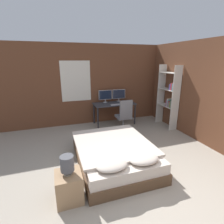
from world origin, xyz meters
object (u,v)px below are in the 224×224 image
object	(u,v)px
office_chair	(124,119)
bookshelf	(170,95)
bed	(114,154)
monitor_left	(105,95)
computer_mouse	(125,104)
bedside_lamp	(67,164)
nightstand	(69,187)
desk	(114,106)
monitor_right	(119,95)
keyboard	(117,105)

from	to	relation	value
office_chair	bookshelf	world-z (taller)	bookshelf
office_chair	bed	bearing A→B (deg)	-118.58
monitor_left	computer_mouse	bearing A→B (deg)	-40.24
bedside_lamp	nightstand	bearing A→B (deg)	0.00
bedside_lamp	computer_mouse	size ratio (longest dim) A/B	4.47
monitor_left	computer_mouse	world-z (taller)	monitor_left
desk	office_chair	xyz separation A→B (m)	(0.08, -0.71, -0.25)
monitor_left	computer_mouse	xyz separation A→B (m)	(0.54, -0.46, -0.23)
bed	monitor_right	xyz separation A→B (m)	(1.08, 2.61, 0.75)
bed	nightstand	bearing A→B (deg)	-145.04
bedside_lamp	bed	bearing A→B (deg)	34.96
desk	computer_mouse	bearing A→B (deg)	-38.10
nightstand	monitor_left	distance (m)	3.76
bedside_lamp	monitor_right	size ratio (longest dim) A/B	0.66
desk	bedside_lamp	bearing A→B (deg)	-120.93
bedside_lamp	keyboard	size ratio (longest dim) A/B	0.78
bed	bedside_lamp	distance (m)	1.32
monitor_right	monitor_left	bearing A→B (deg)	180.00
desk	office_chair	bearing A→B (deg)	-83.74
nightstand	office_chair	world-z (taller)	office_chair
nightstand	bedside_lamp	distance (m)	0.42
bed	bedside_lamp	size ratio (longest dim) A/B	6.34
computer_mouse	office_chair	distance (m)	0.63
nightstand	office_chair	distance (m)	3.07
bookshelf	monitor_right	bearing A→B (deg)	141.57
monitor_right	office_chair	xyz separation A→B (m)	(-0.17, -0.94, -0.58)
bedside_lamp	monitor_left	world-z (taller)	monitor_left
monitor_right	keyboard	xyz separation A→B (m)	(-0.25, -0.46, -0.24)
desk	keyboard	size ratio (longest dim) A/B	3.53
monitor_left	monitor_right	xyz separation A→B (m)	(0.51, 0.00, 0.00)
monitor_right	bedside_lamp	bearing A→B (deg)	-122.35
monitor_left	bookshelf	distance (m)	2.14
nightstand	office_chair	bearing A→B (deg)	50.96
monitor_right	bookshelf	world-z (taller)	bookshelf
monitor_left	monitor_right	world-z (taller)	same
monitor_left	monitor_right	bearing A→B (deg)	0.00
computer_mouse	office_chair	world-z (taller)	office_chair
office_chair	bookshelf	xyz separation A→B (m)	(1.52, -0.13, 0.68)
nightstand	computer_mouse	distance (m)	3.61
bedside_lamp	bookshelf	size ratio (longest dim) A/B	0.15
bedside_lamp	desk	bearing A→B (deg)	59.07
monitor_left	monitor_right	size ratio (longest dim) A/B	1.00
bookshelf	computer_mouse	bearing A→B (deg)	155.07
bookshelf	office_chair	bearing A→B (deg)	175.25
desk	bed	bearing A→B (deg)	-109.23
desk	monitor_right	xyz separation A→B (m)	(0.25, 0.23, 0.34)
monitor_right	computer_mouse	bearing A→B (deg)	-85.19
desk	monitor_left	bearing A→B (deg)	137.45
bedside_lamp	desk	xyz separation A→B (m)	(1.85, 3.09, -0.01)
bedside_lamp	computer_mouse	bearing A→B (deg)	53.17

